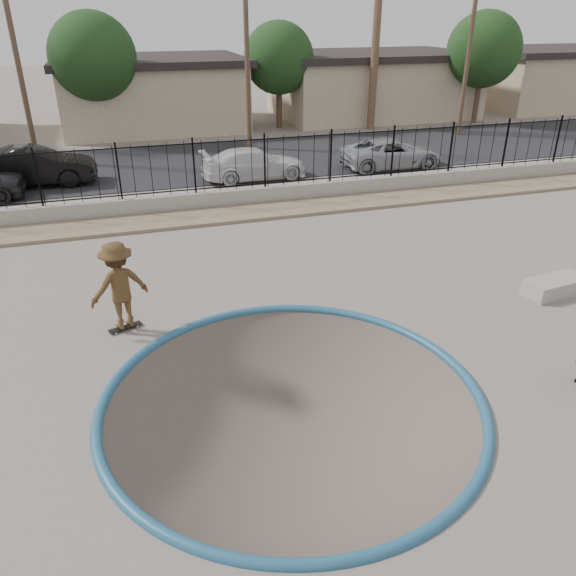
# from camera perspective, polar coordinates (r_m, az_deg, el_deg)

# --- Properties ---
(ground) EXTENTS (120.00, 120.00, 2.20)m
(ground) POSITION_cam_1_polar(r_m,az_deg,el_deg) (22.28, -9.66, 6.57)
(ground) COLOR slate
(ground) RESTS_ON ground
(bowl_pit) EXTENTS (6.84, 6.84, 1.80)m
(bowl_pit) POSITION_cam_1_polar(r_m,az_deg,el_deg) (10.41, 0.45, -11.22)
(bowl_pit) COLOR #4E423C
(bowl_pit) RESTS_ON ground
(coping_ring) EXTENTS (7.04, 7.04, 0.20)m
(coping_ring) POSITION_cam_1_polar(r_m,az_deg,el_deg) (10.41, 0.45, -11.22)
(coping_ring) COLOR #255879
(coping_ring) RESTS_ON ground
(rock_strip) EXTENTS (42.00, 1.60, 0.11)m
(rock_strip) POSITION_cam_1_polar(r_m,az_deg,el_deg) (19.28, -8.71, 7.11)
(rock_strip) COLOR #9A8A64
(rock_strip) RESTS_ON ground
(retaining_wall) EXTENTS (42.00, 0.45, 0.60)m
(retaining_wall) POSITION_cam_1_polar(r_m,az_deg,el_deg) (20.24, -9.26, 8.74)
(retaining_wall) COLOR gray
(retaining_wall) RESTS_ON ground
(fence) EXTENTS (40.00, 0.04, 1.80)m
(fence) POSITION_cam_1_polar(r_m,az_deg,el_deg) (19.91, -9.51, 12.03)
(fence) COLOR black
(fence) RESTS_ON retaining_wall
(street) EXTENTS (90.00, 8.00, 0.04)m
(street) POSITION_cam_1_polar(r_m,az_deg,el_deg) (26.73, -11.42, 12.29)
(street) COLOR black
(street) RESTS_ON ground
(house_center) EXTENTS (10.60, 8.60, 3.90)m
(house_center) POSITION_cam_1_polar(r_m,az_deg,el_deg) (35.70, -13.60, 18.79)
(house_center) COLOR tan
(house_center) RESTS_ON ground
(house_east) EXTENTS (12.60, 8.60, 3.90)m
(house_east) POSITION_cam_1_polar(r_m,az_deg,el_deg) (39.25, 8.48, 19.85)
(house_east) COLOR tan
(house_east) RESTS_ON ground
(house_east_far) EXTENTS (11.60, 8.60, 3.90)m
(house_east_far) POSITION_cam_1_polar(r_m,az_deg,el_deg) (46.88, 25.12, 18.86)
(house_east_far) COLOR tan
(house_east_far) RESTS_ON ground
(utility_pole_left) EXTENTS (1.70, 0.24, 9.00)m
(utility_pole_left) POSITION_cam_1_polar(r_m,az_deg,el_deg) (28.12, -25.92, 20.73)
(utility_pole_left) COLOR #473323
(utility_pole_left) RESTS_ON ground
(utility_pole_mid) EXTENTS (1.70, 0.24, 9.50)m
(utility_pole_mid) POSITION_cam_1_polar(r_m,az_deg,el_deg) (28.62, -4.22, 23.65)
(utility_pole_mid) COLOR #473323
(utility_pole_mid) RESTS_ON ground
(utility_pole_right) EXTENTS (1.70, 0.24, 9.00)m
(utility_pole_right) POSITION_cam_1_polar(r_m,az_deg,el_deg) (33.46, 17.99, 22.53)
(utility_pole_right) COLOR #473323
(utility_pole_right) RESTS_ON ground
(street_tree_left) EXTENTS (4.32, 4.32, 6.36)m
(street_tree_left) POSITION_cam_1_polar(r_m,az_deg,el_deg) (31.92, -19.22, 21.29)
(street_tree_left) COLOR #473323
(street_tree_left) RESTS_ON ground
(street_tree_mid) EXTENTS (3.96, 3.96, 5.83)m
(street_tree_mid) POSITION_cam_1_polar(r_m,az_deg,el_deg) (34.28, -0.94, 22.31)
(street_tree_mid) COLOR #473323
(street_tree_mid) RESTS_ON ground
(street_tree_right) EXTENTS (4.32, 4.32, 6.36)m
(street_tree_right) POSITION_cam_1_polar(r_m,az_deg,el_deg) (37.65, 19.29, 21.89)
(street_tree_right) COLOR #473323
(street_tree_right) RESTS_ON ground
(skater) EXTENTS (1.45, 1.12, 1.97)m
(skater) POSITION_cam_1_polar(r_m,az_deg,el_deg) (12.52, -16.73, -0.16)
(skater) COLOR brown
(skater) RESTS_ON ground
(skateboard) EXTENTS (0.76, 0.42, 0.06)m
(skateboard) POSITION_cam_1_polar(r_m,az_deg,el_deg) (12.95, -16.20, -3.85)
(skateboard) COLOR black
(skateboard) RESTS_ON ground
(concrete_ledge) EXTENTS (1.68, 0.91, 0.40)m
(concrete_ledge) POSITION_cam_1_polar(r_m,az_deg,el_deg) (15.41, 25.49, 0.17)
(concrete_ledge) COLOR #9D938B
(concrete_ledge) RESTS_ON ground
(car_b) EXTENTS (4.68, 1.83, 1.52)m
(car_b) POSITION_cam_1_polar(r_m,az_deg,el_deg) (24.70, -24.37, 11.19)
(car_b) COLOR black
(car_b) RESTS_ON street
(car_c) EXTENTS (4.38, 1.95, 1.25)m
(car_c) POSITION_cam_1_polar(r_m,az_deg,el_deg) (23.58, -3.44, 12.49)
(car_c) COLOR silver
(car_c) RESTS_ON street
(car_d) EXTENTS (4.55, 2.13, 1.26)m
(car_d) POSITION_cam_1_polar(r_m,az_deg,el_deg) (25.71, 10.51, 13.30)
(car_d) COLOR #A0A4A9
(car_d) RESTS_ON street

